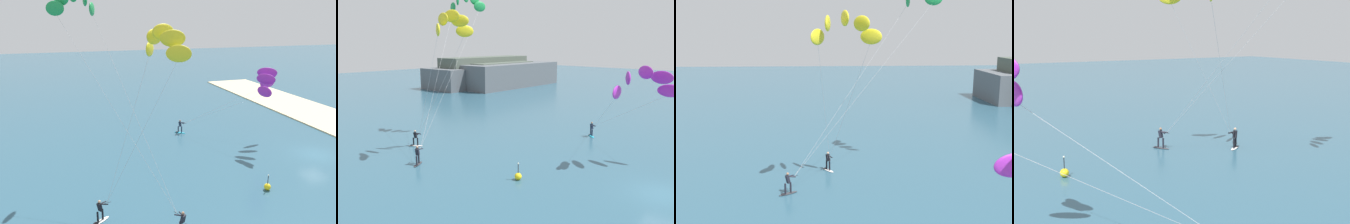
{
  "view_description": "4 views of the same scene",
  "coord_description": "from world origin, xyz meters",
  "views": [
    {
      "loc": [
        -25.24,
        24.3,
        13.62
      ],
      "look_at": [
        -0.34,
        16.32,
        6.12
      ],
      "focal_mm": 34.89,
      "sensor_mm": 36.0,
      "label": 1
    },
    {
      "loc": [
        -23.93,
        -7.12,
        10.32
      ],
      "look_at": [
        0.94,
        15.61,
        3.65
      ],
      "focal_mm": 36.86,
      "sensor_mm": 36.0,
      "label": 2
    },
    {
      "loc": [
        -5.38,
        -11.26,
        12.17
      ],
      "look_at": [
        -3.82,
        19.31,
        5.86
      ],
      "focal_mm": 44.26,
      "sensor_mm": 36.0,
      "label": 3
    },
    {
      "loc": [
        22.62,
        1.36,
        8.93
      ],
      "look_at": [
        -3.8,
        17.19,
        3.6
      ],
      "focal_mm": 48.52,
      "sensor_mm": 36.0,
      "label": 4
    }
  ],
  "objects": [
    {
      "name": "marker_buoy",
      "position": [
        -4.76,
        9.12,
        0.3
      ],
      "size": [
        0.56,
        0.56,
        1.38
      ],
      "color": "yellow",
      "rests_on": "ground"
    }
  ]
}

